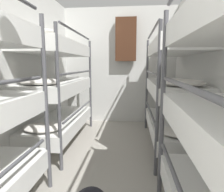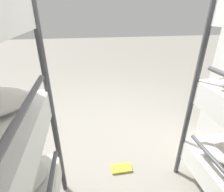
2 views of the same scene
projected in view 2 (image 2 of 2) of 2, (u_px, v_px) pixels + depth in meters
name	position (u px, v px, depth m)	size (l,w,h in m)	color
ground_plane	(113.00, 142.00, 2.28)	(20.00, 20.00, 0.00)	gray
floor_book	(122.00, 168.00, 1.88)	(0.22, 0.12, 0.02)	gold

